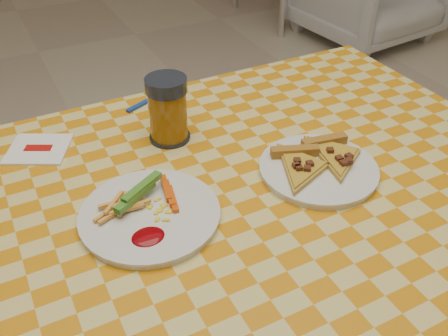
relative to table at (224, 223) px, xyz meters
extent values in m
cylinder|color=silver|center=(0.54, 0.34, -0.33)|extent=(0.06, 0.06, 0.71)
cube|color=brown|center=(0.00, 0.00, 0.05)|extent=(1.20, 0.80, 0.04)
cylinder|color=silver|center=(-0.14, 0.00, 0.08)|extent=(0.31, 0.31, 0.01)
cylinder|color=silver|center=(0.19, -0.03, 0.08)|extent=(0.27, 0.27, 0.01)
cube|color=#0D550E|center=(-0.15, 0.03, 0.11)|extent=(0.10, 0.07, 0.02)
cube|color=#D74A09|center=(-0.10, 0.02, 0.09)|extent=(0.06, 0.08, 0.01)
ellipsoid|color=#770207|center=(-0.17, -0.06, 0.09)|extent=(0.06, 0.05, 0.01)
cube|color=#A46D25|center=(0.17, 0.03, 0.10)|extent=(0.10, 0.05, 0.02)
cube|color=#A46D25|center=(0.24, 0.03, 0.10)|extent=(0.10, 0.04, 0.02)
cylinder|color=black|center=(-0.02, 0.22, 0.08)|extent=(0.09, 0.09, 0.01)
cylinder|color=#80510E|center=(-0.02, 0.22, 0.13)|extent=(0.08, 0.08, 0.11)
cylinder|color=black|center=(-0.02, 0.22, 0.20)|extent=(0.09, 0.09, 0.03)
cube|color=white|center=(-0.28, 0.30, 0.08)|extent=(0.16, 0.15, 0.01)
cube|color=#B00E0A|center=(-0.28, 0.30, 0.08)|extent=(0.06, 0.05, 0.00)
cube|color=#16399A|center=(-0.02, 0.38, 0.08)|extent=(0.09, 0.05, 0.01)
cube|color=silver|center=(0.04, 0.41, 0.08)|extent=(0.05, 0.03, 0.00)
camera|label=1|loc=(-0.32, -0.63, 0.66)|focal=40.00mm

